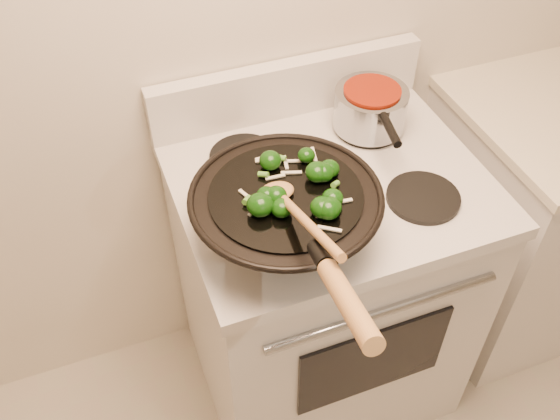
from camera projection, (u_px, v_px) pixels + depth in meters
name	position (u px, v px, depth m)	size (l,w,h in m)	color
stove	(321.00, 287.00, 1.90)	(0.78, 0.67, 1.08)	silver
counter_unit	(556.00, 210.00, 2.15)	(0.83, 0.62, 0.91)	silver
wok	(286.00, 214.00, 1.37)	(0.42, 0.70, 0.29)	black
stirfry	(303.00, 190.00, 1.31)	(0.24, 0.28, 0.05)	#0C3207
wooden_spoon	(293.00, 208.00, 1.24)	(0.08, 0.34, 0.13)	#A27240
saucepan	(371.00, 108.00, 1.67)	(0.20, 0.31, 0.11)	#92959A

